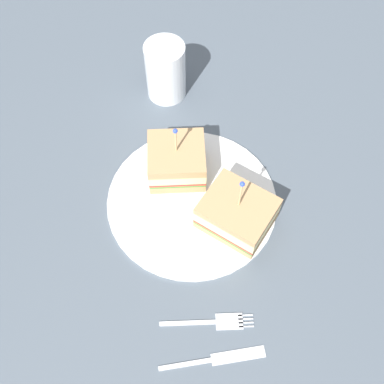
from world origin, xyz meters
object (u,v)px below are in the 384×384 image
object	(u,v)px
sandwich_half_back	(237,213)
fork	(218,322)
knife	(219,359)
plate	(192,200)
sandwich_half_front	(174,162)
drink_glass	(166,73)

from	to	relation	value
sandwich_half_back	fork	world-z (taller)	sandwich_half_back
fork	knife	bearing A→B (deg)	-23.75
knife	plate	bearing A→B (deg)	163.77
sandwich_half_front	fork	size ratio (longest dim) A/B	0.91
drink_glass	fork	bearing A→B (deg)	-13.90
sandwich_half_back	drink_glass	distance (cm)	27.87
sandwich_half_back	knife	size ratio (longest dim) A/B	0.92
drink_glass	fork	world-z (taller)	drink_glass
sandwich_half_front	drink_glass	size ratio (longest dim) A/B	1.06
sandwich_half_back	plate	bearing A→B (deg)	-145.45
sandwich_half_back	drink_glass	xyz separation A→B (cm)	(-27.83, 1.00, 1.12)
sandwich_half_front	sandwich_half_back	world-z (taller)	sandwich_half_back
plate	drink_glass	distance (cm)	22.69
drink_glass	knife	distance (cm)	45.80
fork	knife	xyz separation A→B (cm)	(4.29, -1.89, 0.00)
sandwich_half_back	sandwich_half_front	bearing A→B (deg)	-158.21
plate	fork	bearing A→B (deg)	-14.35
plate	knife	distance (cm)	23.29
sandwich_half_back	knife	xyz separation A→B (cm)	(16.23, -10.73, -3.21)
plate	drink_glass	xyz separation A→B (cm)	(-21.70, 5.22, 4.10)
knife	drink_glass	bearing A→B (deg)	165.09
fork	knife	world-z (taller)	same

